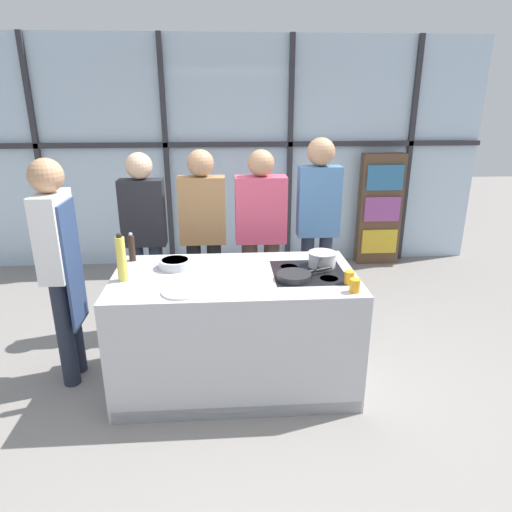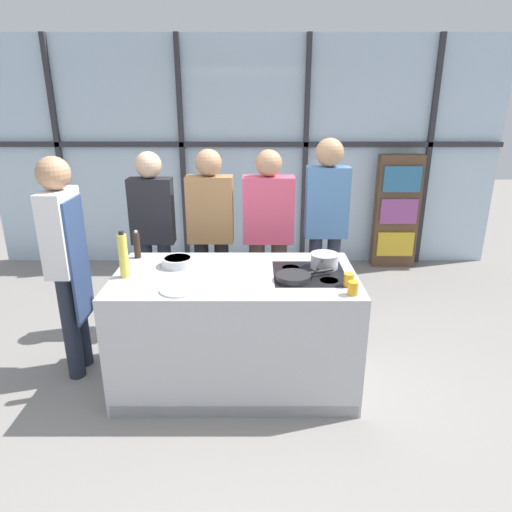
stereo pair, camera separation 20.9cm
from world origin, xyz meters
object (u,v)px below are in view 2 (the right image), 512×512
spectator_center_right (267,231)px  juice_glass_far (347,280)px  juice_glass_near (352,288)px  saucepan (323,260)px  white_plate (178,290)px  oil_bottle (122,256)px  spectator_far_right (325,220)px  mixing_bowl (176,261)px  chef (64,254)px  spectator_far_left (152,229)px  spectator_center_left (209,229)px  frying_pan (293,277)px  pepper_grinder (136,245)px

spectator_center_right → juice_glass_far: 1.28m
juice_glass_near → saucepan: bearing=103.4°
white_plate → oil_bottle: size_ratio=0.75×
spectator_far_right → white_plate: bearing=47.4°
oil_bottle → mixing_bowl: bearing=33.5°
spectator_center_right → mixing_bowl: spectator_center_right is taller
chef → spectator_far_right: 2.21m
white_plate → juice_glass_near: juice_glass_near is taller
saucepan → spectator_far_left: bearing=150.4°
spectator_center_right → juice_glass_near: (0.51, -1.31, -0.00)m
spectator_center_left → spectator_far_right: size_ratio=0.95×
spectator_center_left → white_plate: spectator_center_left is taller
chef → oil_bottle: (0.49, -0.20, 0.06)m
white_plate → juice_glass_near: (1.14, -0.06, 0.04)m
frying_pan → mixing_bowl: 0.91m
chef → frying_pan: size_ratio=4.12×
juice_glass_far → juice_glass_near: bearing=-90.0°
saucepan → spectator_center_left: bearing=138.3°
saucepan → chef: bearing=179.6°
frying_pan → oil_bottle: 1.21m
spectator_far_left → white_plate: (0.43, -1.25, -0.06)m
spectator_far_right → juice_glass_near: bearing=89.5°
frying_pan → oil_bottle: bearing=177.1°
oil_bottle → pepper_grinder: bearing=91.4°
white_plate → mixing_bowl: 0.47m
spectator_center_left → pepper_grinder: (-0.52, -0.60, 0.04)m
chef → juice_glass_near: bearing=76.2°
oil_bottle → juice_glass_near: 1.59m
mixing_bowl → white_plate: bearing=-79.9°
spectator_far_left → oil_bottle: 1.01m
white_plate → juice_glass_far: bearing=4.0°
spectator_center_left → mixing_bowl: 0.80m
saucepan → oil_bottle: 1.46m
frying_pan → spectator_far_right: bearing=70.9°
chef → pepper_grinder: size_ratio=7.51×
chef → mixing_bowl: 0.83m
spectator_far_left → juice_glass_near: 2.04m
saucepan → mixing_bowl: 1.10m
spectator_far_right → mixing_bowl: bearing=32.5°
pepper_grinder → juice_glass_near: (1.57, -0.71, -0.06)m
spectator_far_right → frying_pan: spectator_far_right is taller
white_plate → saucepan: bearing=22.7°
white_plate → mixing_bowl: mixing_bowl is taller
pepper_grinder → spectator_far_left: bearing=90.2°
juice_glass_near → spectator_center_left: bearing=128.4°
chef → pepper_grinder: chef is taller
saucepan → oil_bottle: size_ratio=1.13×
spectator_center_right → white_plate: 1.40m
oil_bottle → pepper_grinder: 0.41m
spectator_far_right → spectator_far_left: bearing=0.0°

